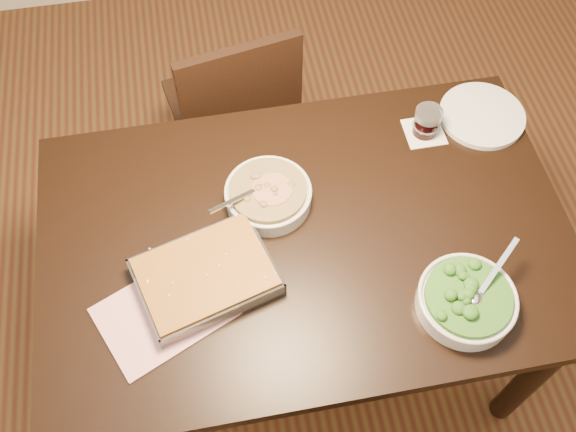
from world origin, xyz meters
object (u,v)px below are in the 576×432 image
object	(u,v)px
table	(305,251)
dinner_plate	(482,115)
baking_dish	(206,277)
stew_bowl	(268,194)
wine_tumbler	(427,121)
broccoli_bowl	(467,300)
chair_far	(235,110)

from	to	relation	value
table	dinner_plate	distance (m)	0.67
table	baking_dish	xyz separation A→B (m)	(-0.27, -0.09, 0.12)
table	stew_bowl	bearing A→B (deg)	124.09
table	baking_dish	bearing A→B (deg)	-161.17
stew_bowl	wine_tumbler	bearing A→B (deg)	17.77
broccoli_bowl	dinner_plate	world-z (taller)	broccoli_bowl
chair_far	table	bearing A→B (deg)	88.01
broccoli_bowl	baking_dish	distance (m)	0.64
table	broccoli_bowl	size ratio (longest dim) A/B	5.79
broccoli_bowl	wine_tumbler	xyz separation A→B (m)	(0.06, 0.55, 0.02)
stew_bowl	chair_far	xyz separation A→B (m)	(-0.03, 0.58, -0.30)
table	dinner_plate	xyz separation A→B (m)	(0.59, 0.30, 0.10)
broccoli_bowl	baking_dish	xyz separation A→B (m)	(-0.61, 0.18, -0.00)
chair_far	broccoli_bowl	bearing A→B (deg)	103.96
stew_bowl	wine_tumbler	world-z (taller)	wine_tumbler
broccoli_bowl	wine_tumbler	distance (m)	0.55
wine_tumbler	broccoli_bowl	bearing A→B (deg)	-96.71
broccoli_bowl	table	bearing A→B (deg)	141.39
broccoli_bowl	dinner_plate	bearing A→B (deg)	66.53
wine_tumbler	chair_far	bearing A→B (deg)	140.73
stew_bowl	baking_dish	world-z (taller)	stew_bowl
table	chair_far	xyz separation A→B (m)	(-0.11, 0.70, -0.17)
broccoli_bowl	wine_tumbler	world-z (taller)	broccoli_bowl
dinner_plate	chair_far	size ratio (longest dim) A/B	0.29
stew_bowl	wine_tumbler	xyz separation A→B (m)	(0.49, 0.16, 0.02)
baking_dish	chair_far	xyz separation A→B (m)	(0.16, 0.79, -0.30)
broccoli_bowl	wine_tumbler	size ratio (longest dim) A/B	2.75
wine_tumbler	chair_far	world-z (taller)	chair_far
table	baking_dish	world-z (taller)	baking_dish
stew_bowl	baking_dish	size ratio (longest dim) A/B	0.64
broccoli_bowl	baking_dish	bearing A→B (deg)	163.70
dinner_plate	broccoli_bowl	bearing A→B (deg)	-113.47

